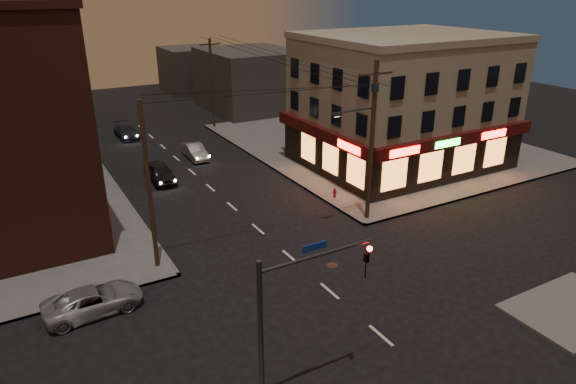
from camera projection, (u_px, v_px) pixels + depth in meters
ground at (330, 291)px, 25.58m from camera, size 120.00×120.00×0.00m
sidewalk_ne at (375, 143)px, 49.08m from camera, size 24.00×28.00×0.15m
pizza_building at (402, 101)px, 41.65m from camera, size 15.85×12.85×10.50m
bg_building_ne_a at (250, 80)px, 61.24m from camera, size 10.00×12.00×7.00m
bg_building_ne_b at (194, 69)px, 71.78m from camera, size 8.00×8.00×6.00m
utility_pole_main at (371, 134)px, 31.13m from camera, size 4.20×0.44×10.00m
utility_pole_far at (212, 84)px, 52.68m from camera, size 0.26×0.26×9.00m
utility_pole_west at (149, 188)px, 25.94m from camera, size 0.24×0.24×9.00m
traffic_signal at (288, 313)px, 16.95m from camera, size 4.49×0.32×6.47m
suv_cross at (93, 300)px, 23.76m from camera, size 4.59×2.33×1.24m
sedan_near at (160, 173)px, 39.45m from camera, size 1.71×4.22×1.44m
sedan_mid at (195, 151)px, 44.65m from camera, size 1.46×3.95×1.29m
sedan_far at (126, 131)px, 50.73m from camera, size 1.82×4.41×1.28m
fire_hydrant at (335, 192)px, 36.25m from camera, size 0.31×0.31×0.69m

